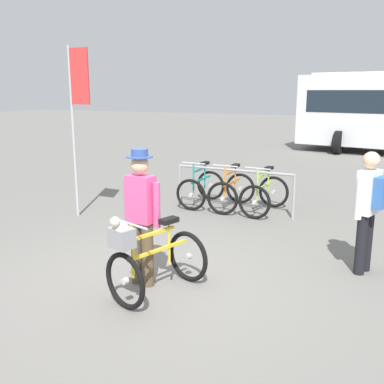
{
  "coord_description": "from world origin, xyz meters",
  "views": [
    {
      "loc": [
        2.74,
        -4.65,
        2.4
      ],
      "look_at": [
        0.13,
        0.84,
        1.0
      ],
      "focal_mm": 41.36,
      "sensor_mm": 36.0,
      "label": 1
    }
  ],
  "objects": [
    {
      "name": "racked_bike_lime",
      "position": [
        0.36,
        3.72,
        0.37
      ],
      "size": [
        0.76,
        1.17,
        0.98
      ],
      "color": "black",
      "rests_on": "ground"
    },
    {
      "name": "featured_bicycle",
      "position": [
        0.22,
        -0.48,
        0.49
      ],
      "size": [
        0.95,
        1.25,
        1.09
      ],
      "color": "black",
      "rests_on": "ground"
    },
    {
      "name": "banner_flag",
      "position": [
        -2.74,
        1.93,
        2.23
      ],
      "size": [
        0.45,
        0.05,
        3.2
      ],
      "color": "#B2B2B7",
      "rests_on": "ground"
    },
    {
      "name": "racked_bike_teal",
      "position": [
        -1.04,
        3.75,
        0.37
      ],
      "size": [
        0.66,
        1.11,
        0.98
      ],
      "color": "black",
      "rests_on": "ground"
    },
    {
      "name": "ground_plane",
      "position": [
        0.0,
        0.0,
        0.0
      ],
      "size": [
        80.0,
        80.0,
        0.0
      ],
      "primitive_type": "plane",
      "color": "slate"
    },
    {
      "name": "bike_rack_rail",
      "position": [
        -0.24,
        3.55,
        0.64
      ],
      "size": [
        2.51,
        0.11,
        0.88
      ],
      "color": "#99999E",
      "rests_on": "ground"
    },
    {
      "name": "person_with_featured_bike",
      "position": [
        -0.06,
        -0.21,
        0.95
      ],
      "size": [
        0.53,
        0.32,
        1.72
      ],
      "color": "brown",
      "rests_on": "ground"
    },
    {
      "name": "racked_bike_orange",
      "position": [
        -0.34,
        3.73,
        0.37
      ],
      "size": [
        0.67,
        1.11,
        0.97
      ],
      "color": "black",
      "rests_on": "ground"
    },
    {
      "name": "pedestrian_with_backpack",
      "position": [
        2.43,
        1.39,
        0.94
      ],
      "size": [
        0.41,
        0.5,
        1.64
      ],
      "color": "black",
      "rests_on": "ground"
    }
  ]
}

